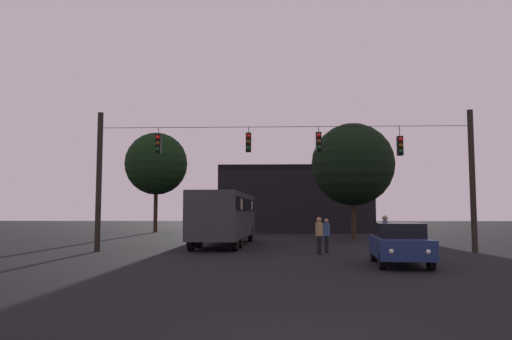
{
  "coord_description": "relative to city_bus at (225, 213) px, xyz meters",
  "views": [
    {
      "loc": [
        -0.43,
        -7.56,
        1.89
      ],
      "look_at": [
        -1.42,
        19.2,
        4.21
      ],
      "focal_mm": 34.84,
      "sensor_mm": 36.0,
      "label": 1
    }
  ],
  "objects": [
    {
      "name": "ground_plane",
      "position": [
        3.31,
        2.98,
        -1.87
      ],
      "size": [
        168.0,
        168.0,
        0.0
      ],
      "primitive_type": "plane",
      "color": "black",
      "rests_on": "ground"
    },
    {
      "name": "overhead_signal_span",
      "position": [
        3.28,
        -4.72,
        2.13
      ],
      "size": [
        18.63,
        0.44,
        6.93
      ],
      "color": "black",
      "rests_on": "ground"
    },
    {
      "name": "city_bus",
      "position": [
        0.0,
        0.0,
        0.0
      ],
      "size": [
        3.01,
        11.1,
        3.0
      ],
      "color": "#2D2D33",
      "rests_on": "ground"
    },
    {
      "name": "car_near_right",
      "position": [
        7.42,
        -10.71,
        -1.07
      ],
      "size": [
        2.21,
        4.46,
        1.52
      ],
      "color": "navy",
      "rests_on": "ground"
    },
    {
      "name": "car_far_left",
      "position": [
        -0.58,
        9.58,
        -1.07
      ],
      "size": [
        2.08,
        4.43,
        1.52
      ],
      "color": "navy",
      "rests_on": "ground"
    },
    {
      "name": "pedestrian_crossing_left",
      "position": [
        7.69,
        -7.19,
        -0.85
      ],
      "size": [
        0.34,
        0.41,
        1.78
      ],
      "color": "black",
      "rests_on": "ground"
    },
    {
      "name": "pedestrian_crossing_center",
      "position": [
        4.92,
        -6.11,
        -0.91
      ],
      "size": [
        0.31,
        0.4,
        1.69
      ],
      "color": "black",
      "rests_on": "ground"
    },
    {
      "name": "pedestrian_crossing_right",
      "position": [
        5.37,
        -5.1,
        -0.96
      ],
      "size": [
        0.34,
        0.42,
        1.61
      ],
      "color": "black",
      "rests_on": "ground"
    },
    {
      "name": "corner_building",
      "position": [
        4.93,
        23.91,
        1.37
      ],
      "size": [
        14.82,
        12.51,
        6.47
      ],
      "color": "black",
      "rests_on": "ground"
    },
    {
      "name": "tree_left_silhouette",
      "position": [
        -8.78,
        19.31,
        4.86
      ],
      "size": [
        6.14,
        6.14,
        9.81
      ],
      "color": "#2D2116",
      "rests_on": "ground"
    },
    {
      "name": "tree_behind_building",
      "position": [
        8.63,
        7.33,
        3.57
      ],
      "size": [
        6.03,
        6.03,
        8.46
      ],
      "color": "#2D2116",
      "rests_on": "ground"
    }
  ]
}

